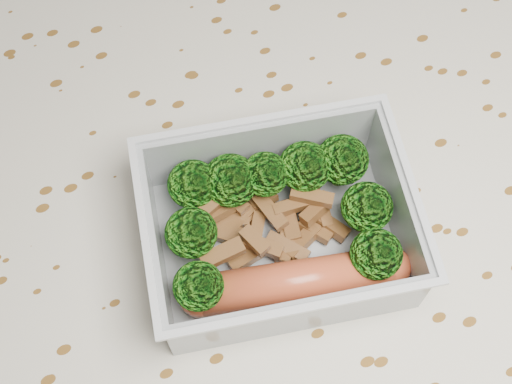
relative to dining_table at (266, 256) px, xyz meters
name	(u,v)px	position (x,y,z in m)	size (l,w,h in m)	color
dining_table	(266,256)	(0.00, 0.00, 0.00)	(1.40, 0.90, 0.75)	brown
tablecloth	(267,232)	(0.00, 0.00, 0.05)	(1.46, 0.96, 0.19)	silver
lunch_container	(278,232)	(0.00, -0.03, 0.11)	(0.20, 0.17, 0.06)	#B7BEC3
broccoli_florets	(276,202)	(0.00, -0.01, 0.12)	(0.16, 0.13, 0.04)	#608C3F
meat_pile	(264,223)	(-0.01, -0.01, 0.10)	(0.10, 0.08, 0.03)	brown
sausage	(296,281)	(-0.01, -0.06, 0.11)	(0.15, 0.06, 0.03)	#C44E2B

